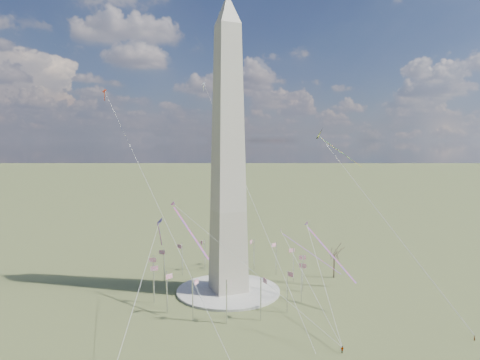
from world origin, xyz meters
name	(u,v)px	position (x,y,z in m)	size (l,w,h in m)	color
ground	(228,292)	(0.00, 0.00, 0.00)	(2000.00, 2000.00, 0.00)	#4A552A
plaza	(228,291)	(0.00, 0.00, 0.40)	(36.00, 36.00, 0.80)	beige
washington_monument	(228,154)	(0.00, 0.00, 47.95)	(15.56, 15.56, 100.00)	#B4A797
flagpole_ring	(228,271)	(0.00, 0.00, 7.27)	(54.40, 54.40, 13.00)	silver
tree_near	(334,253)	(43.02, -1.58, 9.76)	(7.83, 7.83, 13.70)	#3E3026
person_east	(474,338)	(46.32, -59.62, 0.76)	(0.55, 0.36, 1.52)	gray
person_centre	(342,350)	(10.22, -51.44, 0.92)	(1.07, 0.45, 1.83)	gray
kite_delta_black	(322,137)	(42.35, 7.31, 53.98)	(16.58, 15.61, 15.28)	black
kite_diamond_purple	(160,225)	(-22.72, 4.77, 24.66)	(2.12, 3.20, 9.60)	navy
kite_streamer_left	(322,243)	(26.13, -18.35, 18.93)	(5.60, 22.79, 15.77)	#FF2C28
kite_streamer_mid	(185,222)	(-17.07, -5.81, 26.87)	(6.63, 21.39, 14.94)	#FF2C28
kite_streamer_right	(301,246)	(27.76, -2.35, 14.23)	(18.23, 15.73, 15.63)	#FF2C28
kite_small_red	(104,92)	(-35.68, 40.53, 71.43)	(1.63, 1.55, 4.59)	red
kite_small_white	(204,84)	(6.99, 47.16, 77.36)	(1.25, 1.68, 4.29)	white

